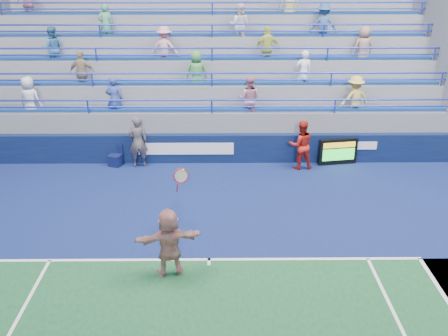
{
  "coord_description": "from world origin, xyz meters",
  "views": [
    {
      "loc": [
        0.28,
        -10.81,
        7.33
      ],
      "look_at": [
        0.41,
        2.5,
        1.5
      ],
      "focal_mm": 40.0,
      "sensor_mm": 36.0,
      "label": 1
    }
  ],
  "objects_px": {
    "serve_speed_board": "(338,152)",
    "tennis_player": "(169,242)",
    "judge_chair": "(116,159)",
    "ball_girl": "(301,145)",
    "line_judge": "(138,142)"
  },
  "relations": [
    {
      "from": "judge_chair",
      "to": "tennis_player",
      "type": "bearing_deg",
      "value": -68.79
    },
    {
      "from": "tennis_player",
      "to": "ball_girl",
      "type": "xyz_separation_m",
      "value": [
        4.15,
        6.45,
        0.02
      ]
    },
    {
      "from": "judge_chair",
      "to": "ball_girl",
      "type": "height_order",
      "value": "ball_girl"
    },
    {
      "from": "line_judge",
      "to": "judge_chair",
      "type": "bearing_deg",
      "value": -19.26
    },
    {
      "from": "serve_speed_board",
      "to": "tennis_player",
      "type": "distance_m",
      "value": 8.8
    },
    {
      "from": "judge_chair",
      "to": "tennis_player",
      "type": "distance_m",
      "value": 7.26
    },
    {
      "from": "line_judge",
      "to": "ball_girl",
      "type": "bearing_deg",
      "value": 163.3
    },
    {
      "from": "serve_speed_board",
      "to": "line_judge",
      "type": "bearing_deg",
      "value": -179.12
    },
    {
      "from": "ball_girl",
      "to": "judge_chair",
      "type": "bearing_deg",
      "value": -9.24
    },
    {
      "from": "tennis_player",
      "to": "line_judge",
      "type": "xyz_separation_m",
      "value": [
        -1.74,
        6.67,
        0.07
      ]
    },
    {
      "from": "serve_speed_board",
      "to": "line_judge",
      "type": "distance_m",
      "value": 7.35
    },
    {
      "from": "serve_speed_board",
      "to": "judge_chair",
      "type": "height_order",
      "value": "serve_speed_board"
    },
    {
      "from": "serve_speed_board",
      "to": "ball_girl",
      "type": "height_order",
      "value": "ball_girl"
    },
    {
      "from": "tennis_player",
      "to": "ball_girl",
      "type": "bearing_deg",
      "value": 57.23
    },
    {
      "from": "serve_speed_board",
      "to": "ball_girl",
      "type": "bearing_deg",
      "value": -166.78
    }
  ]
}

